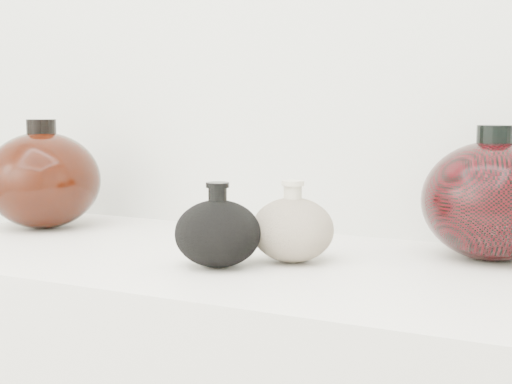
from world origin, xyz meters
The scene contains 4 objects.
black_gourd_vase centered at (-0.03, 0.88, 0.95)m, with size 0.15×0.15×0.12m.
cream_gourd_vase centered at (0.05, 0.95, 0.95)m, with size 0.15×0.15×0.12m.
left_round_pot centered at (-0.48, 1.02, 0.99)m, with size 0.25×0.25×0.20m.
right_round_pot centered at (0.31, 1.10, 0.99)m, with size 0.25×0.25×0.20m.
Camera 1 is at (0.46, 0.02, 1.12)m, focal length 50.00 mm.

